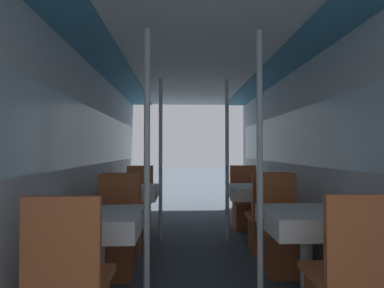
{
  "coord_description": "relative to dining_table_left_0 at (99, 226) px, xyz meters",
  "views": [
    {
      "loc": [
        -0.2,
        -1.57,
        1.25
      ],
      "look_at": [
        -0.03,
        2.48,
        1.33
      ],
      "focal_mm": 28.0,
      "sensor_mm": 36.0,
      "label": 1
    }
  ],
  "objects": [
    {
      "name": "dining_table_left_0",
      "position": [
        0.0,
        0.0,
        0.0
      ],
      "size": [
        0.68,
        0.68,
        0.75
      ],
      "color": "#4C4C51",
      "rests_on": "ground_plane"
    },
    {
      "name": "chair_left_near_1",
      "position": [
        -0.0,
        1.13,
        -0.34
      ],
      "size": [
        0.43,
        0.43,
        1.0
      ],
      "color": "brown",
      "rests_on": "ground_plane"
    },
    {
      "name": "dining_table_right_0",
      "position": [
        1.7,
        0.0,
        0.0
      ],
      "size": [
        0.68,
        0.68,
        0.75
      ],
      "color": "#4C4C51",
      "rests_on": "ground_plane"
    },
    {
      "name": "wall_right",
      "position": [
        2.12,
        1.01,
        0.53
      ],
      "size": [
        0.05,
        6.58,
        2.25
      ],
      "color": "silver",
      "rests_on": "ground_plane"
    },
    {
      "name": "support_pole_right_1",
      "position": [
        1.32,
        1.72,
        0.49
      ],
      "size": [
        0.05,
        0.05,
        2.25
      ],
      "color": "silver",
      "rests_on": "ground_plane"
    },
    {
      "name": "chair_left_far_0",
      "position": [
        -0.0,
        0.59,
        -0.34
      ],
      "size": [
        0.43,
        0.43,
        1.0
      ],
      "rotation": [
        0.0,
        0.0,
        3.14
      ],
      "color": "brown",
      "rests_on": "ground_plane"
    },
    {
      "name": "dining_table_right_1",
      "position": [
        1.7,
        1.72,
        0.0
      ],
      "size": [
        0.68,
        0.68,
        0.75
      ],
      "color": "#4C4C51",
      "rests_on": "ground_plane"
    },
    {
      "name": "chair_left_far_1",
      "position": [
        -0.0,
        2.31,
        -0.34
      ],
      "size": [
        0.43,
        0.43,
        1.0
      ],
      "rotation": [
        0.0,
        0.0,
        3.14
      ],
      "color": "brown",
      "rests_on": "ground_plane"
    },
    {
      "name": "dining_table_left_1",
      "position": [
        0.0,
        1.72,
        0.0
      ],
      "size": [
        0.68,
        0.68,
        0.75
      ],
      "color": "#4C4C51",
      "rests_on": "ground_plane"
    },
    {
      "name": "wall_left",
      "position": [
        -0.42,
        1.01,
        0.53
      ],
      "size": [
        0.05,
        6.58,
        2.25
      ],
      "color": "silver",
      "rests_on": "ground_plane"
    },
    {
      "name": "support_pole_right_0",
      "position": [
        1.32,
        0.0,
        0.49
      ],
      "size": [
        0.05,
        0.05,
        2.25
      ],
      "color": "silver",
      "rests_on": "ground_plane"
    },
    {
      "name": "ceiling_panel",
      "position": [
        0.85,
        1.01,
        1.66
      ],
      "size": [
        2.54,
        6.58,
        0.07
      ],
      "color": "silver",
      "rests_on": "wall_left"
    },
    {
      "name": "chair_right_far_1",
      "position": [
        1.7,
        2.31,
        -0.34
      ],
      "size": [
        0.43,
        0.43,
        1.0
      ],
      "rotation": [
        0.0,
        0.0,
        3.14
      ],
      "color": "brown",
      "rests_on": "ground_plane"
    },
    {
      "name": "support_pole_left_0",
      "position": [
        0.39,
        0.0,
        0.49
      ],
      "size": [
        0.05,
        0.05,
        2.25
      ],
      "color": "silver",
      "rests_on": "ground_plane"
    },
    {
      "name": "chair_right_far_0",
      "position": [
        1.7,
        0.59,
        -0.34
      ],
      "size": [
        0.43,
        0.43,
        1.0
      ],
      "rotation": [
        0.0,
        0.0,
        3.14
      ],
      "color": "brown",
      "rests_on": "ground_plane"
    },
    {
      "name": "support_pole_left_1",
      "position": [
        0.39,
        1.72,
        0.49
      ],
      "size": [
        0.05,
        0.05,
        2.25
      ],
      "color": "silver",
      "rests_on": "ground_plane"
    },
    {
      "name": "chair_right_near_1",
      "position": [
        1.7,
        1.13,
        -0.34
      ],
      "size": [
        0.43,
        0.43,
        1.0
      ],
      "color": "brown",
      "rests_on": "ground_plane"
    }
  ]
}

